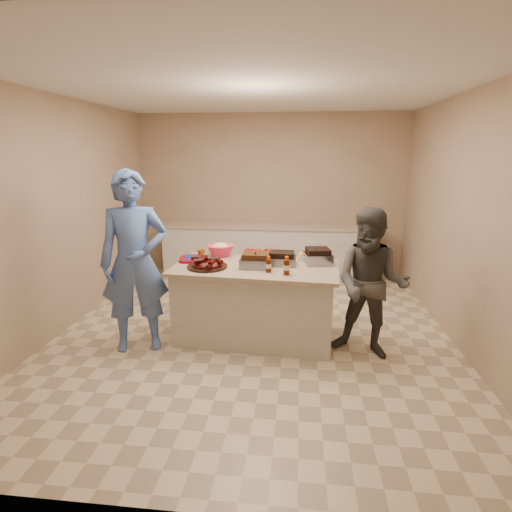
# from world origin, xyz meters

# --- Properties ---
(room) EXTENTS (4.50, 5.00, 2.70)m
(room) POSITION_xyz_m (0.00, 0.00, 0.00)
(room) COLOR tan
(room) RESTS_ON ground
(back_counter) EXTENTS (3.60, 0.64, 0.90)m
(back_counter) POSITION_xyz_m (0.00, 2.20, 0.45)
(back_counter) COLOR beige
(back_counter) RESTS_ON ground
(island) EXTENTS (1.86, 1.08, 0.85)m
(island) POSITION_xyz_m (0.04, -0.15, 0.00)
(island) COLOR beige
(island) RESTS_ON ground
(rib_platter) EXTENTS (0.53, 0.53, 0.17)m
(rib_platter) POSITION_xyz_m (-0.48, -0.27, 0.85)
(rib_platter) COLOR #3A0705
(rib_platter) RESTS_ON island
(pulled_pork_tray) EXTENTS (0.34, 0.26, 0.10)m
(pulled_pork_tray) POSITION_xyz_m (0.05, -0.20, 0.85)
(pulled_pork_tray) COLOR #47230F
(pulled_pork_tray) RESTS_ON island
(brisket_tray) EXTENTS (0.31, 0.26, 0.09)m
(brisket_tray) POSITION_xyz_m (0.33, -0.06, 0.85)
(brisket_tray) COLOR black
(brisket_tray) RESTS_ON island
(roasting_pan) EXTENTS (0.34, 0.34, 0.12)m
(roasting_pan) POSITION_xyz_m (0.72, 0.04, 0.85)
(roasting_pan) COLOR gray
(roasting_pan) RESTS_ON island
(coleslaw_bowl) EXTENTS (0.35, 0.35, 0.22)m
(coleslaw_bowl) POSITION_xyz_m (-0.43, 0.26, 0.85)
(coleslaw_bowl) COLOR #EE2952
(coleslaw_bowl) RESTS_ON island
(sausage_plate) EXTENTS (0.39, 0.39, 0.06)m
(sausage_plate) POSITION_xyz_m (0.20, 0.21, 0.85)
(sausage_plate) COLOR silver
(sausage_plate) RESTS_ON island
(mac_cheese_dish) EXTENTS (0.33, 0.26, 0.08)m
(mac_cheese_dish) POSITION_xyz_m (0.67, 0.18, 0.85)
(mac_cheese_dish) COLOR orange
(mac_cheese_dish) RESTS_ON island
(bbq_bottle_a) EXTENTS (0.06, 0.06, 0.17)m
(bbq_bottle_a) POSITION_xyz_m (0.20, -0.37, 0.85)
(bbq_bottle_a) COLOR #421805
(bbq_bottle_a) RESTS_ON island
(bbq_bottle_b) EXTENTS (0.07, 0.07, 0.19)m
(bbq_bottle_b) POSITION_xyz_m (0.39, -0.44, 0.85)
(bbq_bottle_b) COLOR #421805
(bbq_bottle_b) RESTS_ON island
(mustard_bottle) EXTENTS (0.05, 0.05, 0.11)m
(mustard_bottle) POSITION_xyz_m (-0.13, 0.09, 0.85)
(mustard_bottle) COLOR #F9B400
(mustard_bottle) RESTS_ON island
(sauce_bowl) EXTENTS (0.12, 0.05, 0.12)m
(sauce_bowl) POSITION_xyz_m (-0.04, 0.08, 0.85)
(sauce_bowl) COLOR silver
(sauce_bowl) RESTS_ON island
(plate_stack_large) EXTENTS (0.27, 0.27, 0.03)m
(plate_stack_large) POSITION_xyz_m (-0.75, 0.06, 0.85)
(plate_stack_large) COLOR #860206
(plate_stack_large) RESTS_ON island
(plate_stack_small) EXTENTS (0.20, 0.20, 0.03)m
(plate_stack_small) POSITION_xyz_m (-0.76, -0.06, 0.85)
(plate_stack_small) COLOR #860206
(plate_stack_small) RESTS_ON island
(plastic_cup) EXTENTS (0.10, 0.10, 0.10)m
(plastic_cup) POSITION_xyz_m (-0.65, 0.16, 0.85)
(plastic_cup) COLOR #8F4A0D
(plastic_cup) RESTS_ON island
(basket_stack) EXTENTS (0.20, 0.17, 0.09)m
(basket_stack) POSITION_xyz_m (-0.04, 0.20, 0.85)
(basket_stack) COLOR #860206
(basket_stack) RESTS_ON island
(guest_blue) EXTENTS (1.28, 2.03, 0.46)m
(guest_blue) POSITION_xyz_m (-1.18, -0.51, 0.00)
(guest_blue) COLOR #4F71B9
(guest_blue) RESTS_ON ground
(guest_gray) EXTENTS (1.23, 1.70, 0.58)m
(guest_gray) POSITION_xyz_m (1.24, -0.42, 0.00)
(guest_gray) COLOR #484642
(guest_gray) RESTS_ON ground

